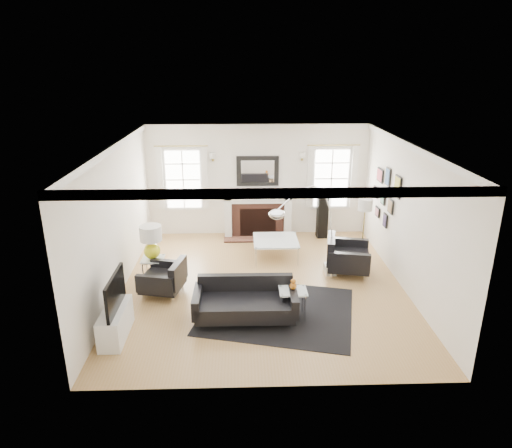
{
  "coord_description": "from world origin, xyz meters",
  "views": [
    {
      "loc": [
        -0.4,
        -8.13,
        4.19
      ],
      "look_at": [
        -0.13,
        0.3,
        1.2
      ],
      "focal_mm": 32.0,
      "sensor_mm": 36.0,
      "label": 1
    }
  ],
  "objects_px": {
    "fireplace": "(258,215)",
    "arc_floor_lamp": "(306,231)",
    "armchair_right": "(345,257)",
    "gourd_lamp": "(151,240)",
    "coffee_table": "(276,241)",
    "sofa": "(245,302)",
    "armchair_left": "(165,279)"
  },
  "relations": [
    {
      "from": "armchair_right",
      "to": "coffee_table",
      "type": "height_order",
      "value": "armchair_right"
    },
    {
      "from": "fireplace",
      "to": "arc_floor_lamp",
      "type": "xyz_separation_m",
      "value": [
        0.83,
        -2.77,
        0.59
      ]
    },
    {
      "from": "armchair_right",
      "to": "arc_floor_lamp",
      "type": "relative_size",
      "value": 0.53
    },
    {
      "from": "arc_floor_lamp",
      "to": "coffee_table",
      "type": "bearing_deg",
      "value": 109.54
    },
    {
      "from": "fireplace",
      "to": "gourd_lamp",
      "type": "bearing_deg",
      "value": -131.56
    },
    {
      "from": "fireplace",
      "to": "coffee_table",
      "type": "xyz_separation_m",
      "value": [
        0.35,
        -1.42,
        -0.13
      ]
    },
    {
      "from": "sofa",
      "to": "armchair_right",
      "type": "bearing_deg",
      "value": 39.76
    },
    {
      "from": "armchair_left",
      "to": "armchair_right",
      "type": "height_order",
      "value": "armchair_right"
    },
    {
      "from": "fireplace",
      "to": "armchair_left",
      "type": "height_order",
      "value": "fireplace"
    },
    {
      "from": "fireplace",
      "to": "coffee_table",
      "type": "distance_m",
      "value": 1.47
    },
    {
      "from": "sofa",
      "to": "armchair_left",
      "type": "distance_m",
      "value": 1.79
    },
    {
      "from": "fireplace",
      "to": "arc_floor_lamp",
      "type": "height_order",
      "value": "arc_floor_lamp"
    },
    {
      "from": "sofa",
      "to": "armchair_right",
      "type": "relative_size",
      "value": 1.59
    },
    {
      "from": "coffee_table",
      "to": "gourd_lamp",
      "type": "relative_size",
      "value": 1.43
    },
    {
      "from": "sofa",
      "to": "armchair_left",
      "type": "relative_size",
      "value": 1.84
    },
    {
      "from": "armchair_left",
      "to": "fireplace",
      "type": "bearing_deg",
      "value": 58.4
    },
    {
      "from": "arc_floor_lamp",
      "to": "armchair_left",
      "type": "bearing_deg",
      "value": -174.07
    },
    {
      "from": "armchair_left",
      "to": "sofa",
      "type": "bearing_deg",
      "value": -31.84
    },
    {
      "from": "armchair_right",
      "to": "coffee_table",
      "type": "bearing_deg",
      "value": 149.83
    },
    {
      "from": "armchair_left",
      "to": "gourd_lamp",
      "type": "xyz_separation_m",
      "value": [
        -0.32,
        0.57,
        0.57
      ]
    },
    {
      "from": "fireplace",
      "to": "gourd_lamp",
      "type": "xyz_separation_m",
      "value": [
        -2.2,
        -2.48,
        0.34
      ]
    },
    {
      "from": "sofa",
      "to": "gourd_lamp",
      "type": "bearing_deg",
      "value": 140.64
    },
    {
      "from": "fireplace",
      "to": "arc_floor_lamp",
      "type": "bearing_deg",
      "value": -73.31
    },
    {
      "from": "coffee_table",
      "to": "arc_floor_lamp",
      "type": "relative_size",
      "value": 0.47
    },
    {
      "from": "coffee_table",
      "to": "arc_floor_lamp",
      "type": "distance_m",
      "value": 1.61
    },
    {
      "from": "armchair_left",
      "to": "coffee_table",
      "type": "bearing_deg",
      "value": 36.21
    },
    {
      "from": "armchair_left",
      "to": "arc_floor_lamp",
      "type": "relative_size",
      "value": 0.46
    },
    {
      "from": "fireplace",
      "to": "gourd_lamp",
      "type": "relative_size",
      "value": 2.45
    },
    {
      "from": "armchair_left",
      "to": "gourd_lamp",
      "type": "distance_m",
      "value": 0.87
    },
    {
      "from": "armchair_right",
      "to": "gourd_lamp",
      "type": "distance_m",
      "value": 4.0
    },
    {
      "from": "armchair_left",
      "to": "coffee_table",
      "type": "height_order",
      "value": "armchair_left"
    },
    {
      "from": "fireplace",
      "to": "armchair_left",
      "type": "distance_m",
      "value": 3.59
    }
  ]
}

